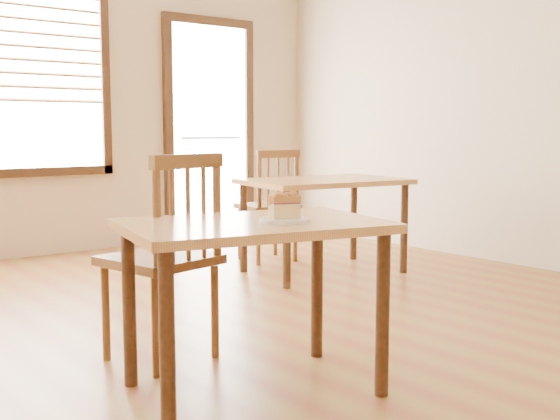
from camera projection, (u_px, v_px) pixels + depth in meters
name	position (u px, v px, depth m)	size (l,w,h in m)	color
ground	(263.00, 402.00, 2.95)	(8.00, 8.00, 0.00)	brown
window_right	(13.00, 51.00, 6.02)	(1.76, 0.10, 1.96)	white
entry_door	(210.00, 124.00, 7.33)	(1.08, 0.06, 2.29)	white
cafe_table_main	(253.00, 247.00, 3.01)	(1.22, 0.95, 0.75)	tan
cafe_chair_main	(166.00, 256.00, 3.42)	(0.55, 0.55, 1.04)	brown
cafe_table_second	(324.00, 191.00, 5.55)	(1.33, 0.98, 0.75)	tan
cafe_chair_second	(269.00, 205.00, 6.05)	(0.51, 0.51, 0.98)	brown
plate	(284.00, 220.00, 2.97)	(0.22, 0.22, 0.02)	white
cake_slice	(284.00, 205.00, 2.96)	(0.14, 0.13, 0.11)	#D6CD79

